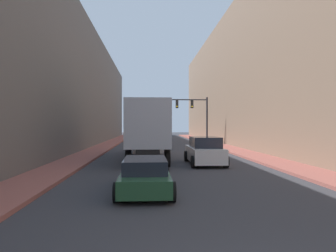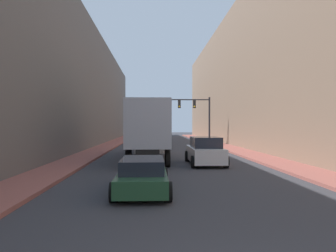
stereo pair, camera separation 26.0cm
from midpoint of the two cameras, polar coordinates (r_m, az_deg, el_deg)
sidewalk_right at (r=34.30m, az=10.61°, el=-3.70°), size 2.24×80.00×0.15m
sidewalk_left at (r=33.76m, az=-11.00°, el=-3.77°), size 2.24×80.00×0.15m
building_right at (r=35.81m, az=17.13°, el=8.94°), size 6.00×80.00×15.71m
building_left at (r=34.76m, az=-17.79°, el=7.01°), size 6.00×80.00×13.08m
semi_truck at (r=23.81m, az=-3.01°, el=-0.35°), size 2.58×12.79×3.89m
sedan_car at (r=12.11m, az=-3.81°, el=-8.50°), size 1.95×4.74×1.22m
suv_car at (r=20.21m, az=6.83°, el=-4.40°), size 2.09×4.71×1.69m
traffic_signal_gantry at (r=37.50m, az=5.50°, el=2.39°), size 5.27×0.35×5.57m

